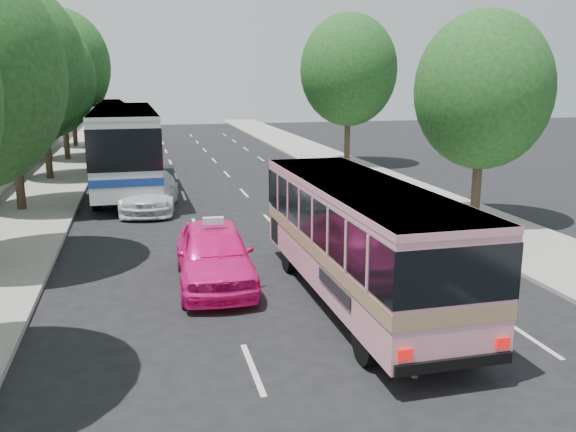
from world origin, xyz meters
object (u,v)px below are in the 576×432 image
object	(u,v)px
white_pickup	(150,191)
tour_coach_rear	(106,125)
pink_bus	(359,229)
pink_taxi	(214,254)
tour_coach_front	(125,141)

from	to	relation	value
white_pickup	tour_coach_rear	distance (m)	18.20
white_pickup	tour_coach_rear	xyz separation A→B (m)	(-2.54, 17.96, 1.50)
pink_bus	pink_taxi	world-z (taller)	pink_bus
pink_bus	pink_taxi	xyz separation A→B (m)	(-3.30, 2.23, -1.04)
pink_taxi	tour_coach_front	distance (m)	15.43
pink_bus	tour_coach_rear	size ratio (longest dim) A/B	0.74
white_pickup	tour_coach_front	size ratio (longest dim) A/B	0.39
pink_bus	white_pickup	bearing A→B (deg)	110.31
pink_bus	white_pickup	xyz separation A→B (m)	(-4.76, 12.42, -1.11)
pink_bus	tour_coach_front	size ratio (longest dim) A/B	0.71
tour_coach_front	tour_coach_rear	distance (m)	13.09
white_pickup	pink_bus	bearing A→B (deg)	-62.22
white_pickup	pink_taxi	bearing A→B (deg)	-75.03
pink_taxi	tour_coach_rear	size ratio (longest dim) A/B	0.39
tour_coach_front	pink_bus	bearing A→B (deg)	-72.54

